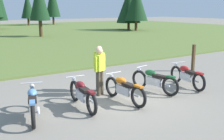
{
  "coord_description": "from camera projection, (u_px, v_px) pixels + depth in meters",
  "views": [
    {
      "loc": [
        -5.17,
        -7.19,
        2.98
      ],
      "look_at": [
        0.0,
        0.6,
        0.9
      ],
      "focal_mm": 44.36,
      "sensor_mm": 36.0,
      "label": 1
    }
  ],
  "objects": [
    {
      "name": "rider_with_back_turned",
      "position": [
        99.0,
        66.0,
        10.05
      ],
      "size": [
        0.28,
        0.54,
        1.67
      ],
      "color": "#2D2D38",
      "rests_on": "ground"
    },
    {
      "name": "trail_marker_post",
      "position": [
        193.0,
        58.0,
        13.36
      ],
      "size": [
        0.12,
        0.12,
        1.3
      ],
      "primitive_type": "cube",
      "color": "#47331E",
      "rests_on": "ground"
    },
    {
      "name": "motorcycle_british_green",
      "position": [
        154.0,
        80.0,
        10.05
      ],
      "size": [
        0.69,
        2.08,
        0.88
      ],
      "color": "black",
      "rests_on": "ground"
    },
    {
      "name": "motorcycle_red",
      "position": [
        187.0,
        76.0,
        10.71
      ],
      "size": [
        0.67,
        2.08,
        0.88
      ],
      "color": "black",
      "rests_on": "ground"
    },
    {
      "name": "ground_plane",
      "position": [
        122.0,
        99.0,
        9.29
      ],
      "size": [
        140.0,
        140.0,
        0.0
      ],
      "primitive_type": "plane",
      "color": "gray"
    },
    {
      "name": "motorcycle_maroon",
      "position": [
        82.0,
        94.0,
        8.43
      ],
      "size": [
        0.62,
        2.1,
        0.88
      ],
      "color": "black",
      "rests_on": "ground"
    },
    {
      "name": "motorcycle_orange",
      "position": [
        124.0,
        89.0,
        8.96
      ],
      "size": [
        0.62,
        2.1,
        0.88
      ],
      "color": "black",
      "rests_on": "ground"
    },
    {
      "name": "rider_in_hivis_vest",
      "position": [
        100.0,
        69.0,
        9.55
      ],
      "size": [
        0.51,
        0.35,
        1.67
      ],
      "color": "#4C4233",
      "rests_on": "ground"
    },
    {
      "name": "motorcycle_sky_blue",
      "position": [
        33.0,
        103.0,
        7.61
      ],
      "size": [
        0.85,
        2.03,
        0.88
      ],
      "color": "black",
      "rests_on": "ground"
    }
  ]
}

